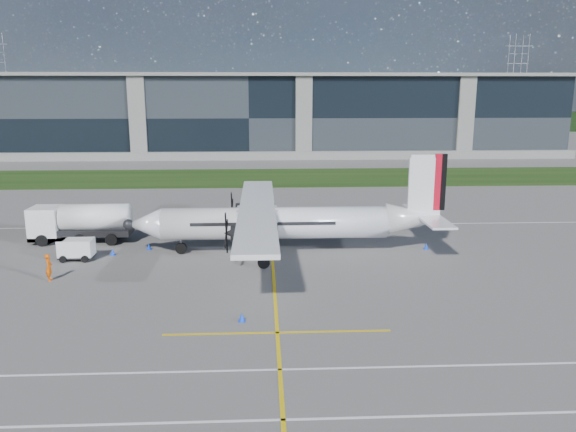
# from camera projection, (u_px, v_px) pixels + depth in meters

# --- Properties ---
(ground) EXTENTS (400.00, 400.00, 0.00)m
(ground) POSITION_uv_depth(u_px,v_px,m) (245.00, 187.00, 74.15)
(ground) COLOR #585553
(ground) RESTS_ON ground
(grass_strip) EXTENTS (400.00, 18.00, 0.04)m
(grass_strip) POSITION_uv_depth(u_px,v_px,m) (246.00, 178.00, 81.94)
(grass_strip) COLOR #19320D
(grass_strip) RESTS_ON ground
(terminal_building) EXTENTS (120.00, 20.00, 15.00)m
(terminal_building) POSITION_uv_depth(u_px,v_px,m) (250.00, 116.00, 111.50)
(terminal_building) COLOR black
(terminal_building) RESTS_ON ground
(tree_line) EXTENTS (400.00, 6.00, 6.00)m
(tree_line) POSITION_uv_depth(u_px,v_px,m) (254.00, 122.00, 170.97)
(tree_line) COLOR black
(tree_line) RESTS_ON ground
(pylon_east) EXTENTS (9.00, 4.60, 30.00)m
(pylon_east) POSITION_uv_depth(u_px,v_px,m) (516.00, 83.00, 181.97)
(pylon_east) COLOR gray
(pylon_east) RESTS_ON ground
(yellow_taxiway_centerline) EXTENTS (0.20, 70.00, 0.01)m
(yellow_taxiway_centerline) POSITION_uv_depth(u_px,v_px,m) (272.00, 249.00, 45.04)
(yellow_taxiway_centerline) COLOR yellow
(yellow_taxiway_centerline) RESTS_ON ground
(white_lane_line) EXTENTS (90.00, 0.15, 0.01)m
(white_lane_line) POSITION_uv_depth(u_px,v_px,m) (205.00, 422.00, 21.51)
(white_lane_line) COLOR white
(white_lane_line) RESTS_ON ground
(turboprop_aircraft) EXTENTS (24.73, 25.65, 7.69)m
(turboprop_aircraft) POSITION_uv_depth(u_px,v_px,m) (287.00, 204.00, 43.25)
(turboprop_aircraft) COLOR white
(turboprop_aircraft) RESTS_ON ground
(fuel_tanker_truck) EXTENTS (8.59, 2.79, 3.22)m
(fuel_tanker_truck) POSITION_uv_depth(u_px,v_px,m) (74.00, 223.00, 46.79)
(fuel_tanker_truck) COLOR white
(fuel_tanker_truck) RESTS_ON ground
(baggage_tug) EXTENTS (2.65, 1.59, 1.59)m
(baggage_tug) POSITION_uv_depth(u_px,v_px,m) (76.00, 250.00, 41.99)
(baggage_tug) COLOR silver
(baggage_tug) RESTS_ON ground
(ground_crew_person) EXTENTS (0.76, 0.95, 2.10)m
(ground_crew_person) POSITION_uv_depth(u_px,v_px,m) (49.00, 265.00, 37.34)
(ground_crew_person) COLOR #F25907
(ground_crew_person) RESTS_ON ground
(safety_cone_nose_stbd) EXTENTS (0.36, 0.36, 0.50)m
(safety_cone_nose_stbd) POSITION_uv_depth(u_px,v_px,m) (149.00, 246.00, 44.82)
(safety_cone_nose_stbd) COLOR blue
(safety_cone_nose_stbd) RESTS_ON ground
(safety_cone_tail) EXTENTS (0.36, 0.36, 0.50)m
(safety_cone_tail) POSITION_uv_depth(u_px,v_px,m) (426.00, 246.00, 44.92)
(safety_cone_tail) COLOR blue
(safety_cone_tail) RESTS_ON ground
(safety_cone_portwing) EXTENTS (0.36, 0.36, 0.50)m
(safety_cone_portwing) POSITION_uv_depth(u_px,v_px,m) (242.00, 317.00, 30.85)
(safety_cone_portwing) COLOR blue
(safety_cone_portwing) RESTS_ON ground
(safety_cone_fwd) EXTENTS (0.36, 0.36, 0.50)m
(safety_cone_fwd) POSITION_uv_depth(u_px,v_px,m) (113.00, 252.00, 43.31)
(safety_cone_fwd) COLOR blue
(safety_cone_fwd) RESTS_ON ground
(safety_cone_stbdwing) EXTENTS (0.36, 0.36, 0.50)m
(safety_cone_stbdwing) POSITION_uv_depth(u_px,v_px,m) (258.00, 215.00, 56.28)
(safety_cone_stbdwing) COLOR blue
(safety_cone_stbdwing) RESTS_ON ground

